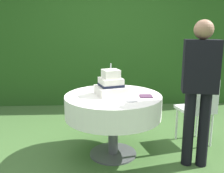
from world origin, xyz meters
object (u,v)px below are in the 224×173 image
at_px(garden_chair, 199,106).
at_px(standing_person, 200,85).
at_px(serving_plate_far, 131,100).
at_px(cake_table, 113,106).
at_px(serving_plate_near, 141,91).
at_px(napkin_stack, 146,96).
at_px(wedding_cake, 111,85).

relative_size(garden_chair, standing_person, 0.56).
bearing_deg(serving_plate_far, cake_table, 126.53).
relative_size(serving_plate_near, napkin_stack, 0.73).
xyz_separation_m(cake_table, standing_person, (0.90, -0.29, 0.31)).
bearing_deg(standing_person, napkin_stack, 159.29).
relative_size(cake_table, serving_plate_near, 10.93).
relative_size(serving_plate_near, garden_chair, 0.12).
distance_m(serving_plate_near, garden_chair, 0.80).
distance_m(wedding_cake, standing_person, 0.98).
distance_m(garden_chair, standing_person, 0.66).
bearing_deg(garden_chair, napkin_stack, -158.88).
bearing_deg(wedding_cake, serving_plate_far, -53.36).
relative_size(cake_table, serving_plate_far, 8.02).
bearing_deg(wedding_cake, cake_table, -52.47).
bearing_deg(serving_plate_far, garden_chair, 25.72).
xyz_separation_m(serving_plate_far, napkin_stack, (0.19, 0.16, -0.00)).
height_order(garden_chair, standing_person, standing_person).
xyz_separation_m(cake_table, wedding_cake, (-0.02, 0.03, 0.25)).
height_order(wedding_cake, standing_person, standing_person).
bearing_deg(garden_chair, serving_plate_near, -174.82).
bearing_deg(napkin_stack, cake_table, 166.95).
height_order(cake_table, wedding_cake, wedding_cake).
height_order(cake_table, garden_chair, garden_chair).
bearing_deg(serving_plate_near, serving_plate_far, -113.52).
bearing_deg(garden_chair, standing_person, -113.18).
distance_m(cake_table, garden_chair, 1.13).
bearing_deg(serving_plate_far, wedding_cake, 126.64).
bearing_deg(cake_table, standing_person, -17.65).
bearing_deg(standing_person, serving_plate_near, 143.01).
bearing_deg(cake_table, wedding_cake, 127.53).
relative_size(wedding_cake, standing_person, 0.25).
distance_m(cake_table, standing_person, 1.00).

